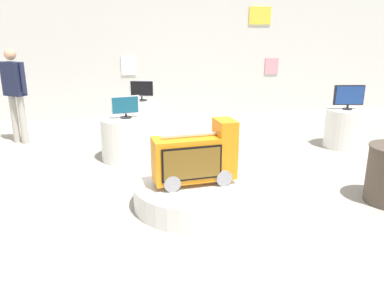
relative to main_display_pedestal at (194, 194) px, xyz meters
The scene contains 11 objects.
ground_plane 0.46m from the main_display_pedestal, 58.60° to the left, with size 30.00×30.00×0.00m, color #9E998E.
back_wall_display 5.16m from the main_display_pedestal, 87.41° to the left, with size 11.58×0.13×3.12m.
main_display_pedestal is the anchor object (origin of this frame).
novelty_firetruck_tv 0.44m from the main_display_pedestal, 14.31° to the right, with size 0.98×0.46×0.74m.
display_pedestal_left_rear 3.32m from the main_display_pedestal, 97.03° to the left, with size 0.75×0.75×0.67m, color silver.
tv_on_left_rear 3.40m from the main_display_pedestal, 97.02° to the left, with size 0.46×0.20×0.39m.
display_pedestal_center_rear 1.98m from the main_display_pedestal, 111.84° to the left, with size 0.82×0.82×0.67m, color silver.
tv_on_center_rear 2.10m from the main_display_pedestal, 111.90° to the left, with size 0.44×0.18×0.35m.
display_pedestal_right_rear 3.54m from the main_display_pedestal, 30.62° to the left, with size 0.69×0.69×0.67m, color silver.
tv_on_right_rear 3.61m from the main_display_pedestal, 30.55° to the left, with size 0.52×0.16×0.42m.
shopper_browsing_near_truck 4.18m from the main_display_pedestal, 130.25° to the left, with size 0.47×0.38×1.69m.
Camera 1 is at (-1.01, -4.45, 2.01)m, focal length 35.66 mm.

